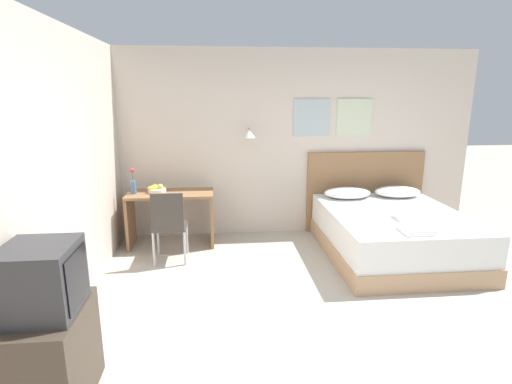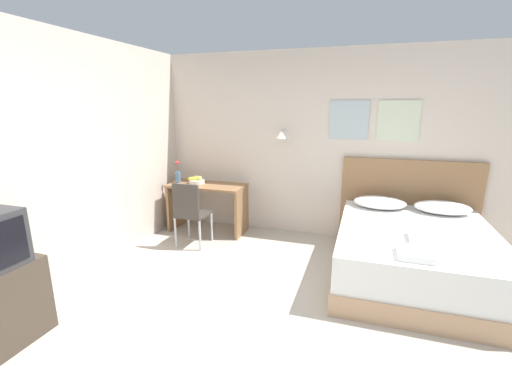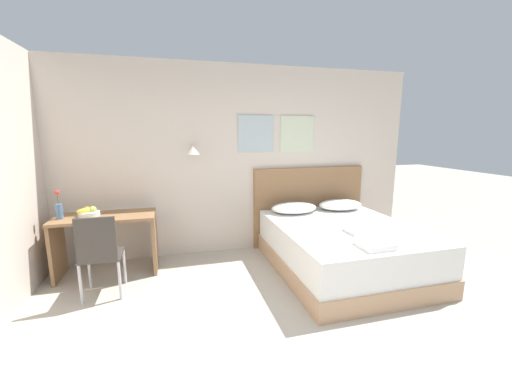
# 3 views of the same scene
# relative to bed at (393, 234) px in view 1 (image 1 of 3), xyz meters

# --- Properties ---
(ground_plane) EXTENTS (24.00, 24.00, 0.00)m
(ground_plane) POSITION_rel_bed_xyz_m (-1.20, -1.45, -0.29)
(ground_plane) COLOR #B2A899
(wall_back) EXTENTS (5.53, 0.31, 2.65)m
(wall_back) POSITION_rel_bed_xyz_m (-1.19, 1.10, 1.04)
(wall_back) COLOR beige
(wall_back) RESTS_ON ground_plane
(wall_left) EXTENTS (0.06, 5.52, 2.65)m
(wall_left) POSITION_rel_bed_xyz_m (-3.59, -1.69, 1.03)
(wall_left) COLOR beige
(wall_left) RESTS_ON ground_plane
(bed) EXTENTS (1.65, 2.01, 0.59)m
(bed) POSITION_rel_bed_xyz_m (0.00, 0.00, 0.00)
(bed) COLOR tan
(bed) RESTS_ON ground_plane
(headboard) EXTENTS (1.77, 0.06, 1.20)m
(headboard) POSITION_rel_bed_xyz_m (0.00, 1.04, 0.31)
(headboard) COLOR #8E6642
(headboard) RESTS_ON ground_plane
(pillow_left) EXTENTS (0.66, 0.44, 0.14)m
(pillow_left) POSITION_rel_bed_xyz_m (-0.37, 0.74, 0.37)
(pillow_left) COLOR white
(pillow_left) RESTS_ON bed
(pillow_right) EXTENTS (0.66, 0.44, 0.14)m
(pillow_right) POSITION_rel_bed_xyz_m (0.37, 0.74, 0.37)
(pillow_right) COLOR white
(pillow_right) RESTS_ON bed
(folded_towel_near_foot) EXTENTS (0.34, 0.29, 0.06)m
(folded_towel_near_foot) POSITION_rel_bed_xyz_m (0.05, -0.30, 0.33)
(folded_towel_near_foot) COLOR white
(folded_towel_near_foot) RESTS_ON bed
(folded_towel_mid_bed) EXTENTS (0.31, 0.30, 0.06)m
(folded_towel_mid_bed) POSITION_rel_bed_xyz_m (-0.10, -0.75, 0.33)
(folded_towel_mid_bed) COLOR white
(folded_towel_mid_bed) RESTS_ON bed
(desk) EXTENTS (1.15, 0.55, 0.74)m
(desk) POSITION_rel_bed_xyz_m (-2.84, 0.69, 0.22)
(desk) COLOR #8E6642
(desk) RESTS_ON ground_plane
(desk_chair) EXTENTS (0.41, 0.41, 0.90)m
(desk_chair) POSITION_rel_bed_xyz_m (-2.80, 0.06, 0.23)
(desk_chair) COLOR #3D3833
(desk_chair) RESTS_ON ground_plane
(fruit_bowl) EXTENTS (0.25, 0.24, 0.12)m
(fruit_bowl) POSITION_rel_bed_xyz_m (-3.02, 0.71, 0.49)
(fruit_bowl) COLOR silver
(fruit_bowl) RESTS_ON desk
(flower_vase) EXTENTS (0.07, 0.07, 0.34)m
(flower_vase) POSITION_rel_bed_xyz_m (-3.31, 0.67, 0.57)
(flower_vase) COLOR #4C7099
(flower_vase) RESTS_ON desk
(tv_stand) EXTENTS (0.45, 0.66, 0.68)m
(tv_stand) POSITION_rel_bed_xyz_m (-3.32, -2.20, 0.05)
(tv_stand) COLOR #3D3328
(tv_stand) RESTS_ON ground_plane
(television) EXTENTS (0.44, 0.46, 0.45)m
(television) POSITION_rel_bed_xyz_m (-3.31, -2.20, 0.61)
(television) COLOR #2D2D30
(television) RESTS_ON tv_stand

